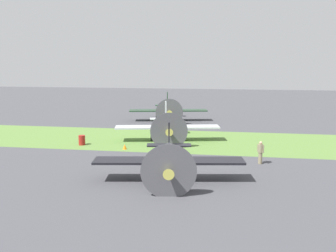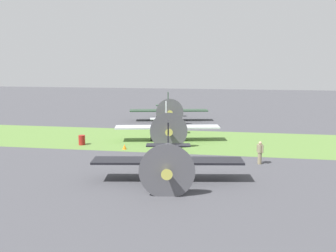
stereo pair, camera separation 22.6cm
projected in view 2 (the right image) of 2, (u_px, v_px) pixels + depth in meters
The scene contains 8 objects.
ground_plane at pixel (171, 169), 28.13m from camera, with size 160.00×160.00×0.00m, color #424247.
grass_verge at pixel (188, 141), 38.13m from camera, with size 120.00×11.00×0.01m, color #567A38.
airplane_lead at pixel (168, 158), 25.58m from camera, with size 9.88×7.86×3.50m.
airplane_wingman at pixel (167, 125), 38.12m from camera, with size 10.19×8.15×3.61m.
airplane_trail at pixel (169, 109), 50.67m from camera, with size 10.14×8.10×3.59m.
ground_crew_chief at pixel (260, 152), 29.46m from camera, with size 0.47×0.48×1.73m.
fuel_drum at pixel (82, 140), 36.20m from camera, with size 0.60×0.60×0.90m, color maroon.
runway_marker_cone at pixel (125, 147), 34.46m from camera, with size 0.36×0.36×0.44m, color orange.
Camera 2 is at (-4.44, 26.85, 7.75)m, focal length 41.87 mm.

